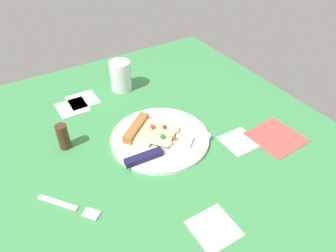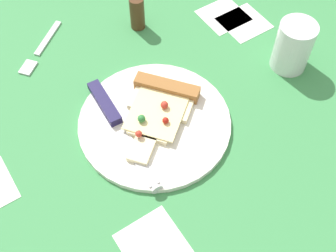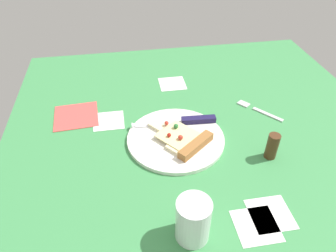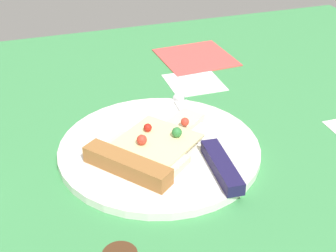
{
  "view_description": "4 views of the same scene",
  "coord_description": "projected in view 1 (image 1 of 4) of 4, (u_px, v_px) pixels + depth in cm",
  "views": [
    {
      "loc": [
        -53.8,
        23.89,
        57.01
      ],
      "look_at": [
        4.34,
        -11.34,
        2.25
      ],
      "focal_mm": 33.56,
      "sensor_mm": 36.0,
      "label": 1
    },
    {
      "loc": [
        -19.36,
        -45.86,
        64.17
      ],
      "look_at": [
        3.43,
        -11.21,
        3.22
      ],
      "focal_mm": 46.86,
      "sensor_mm": 36.0,
      "label": 2
    },
    {
      "loc": [
        66.99,
        -20.76,
        57.45
      ],
      "look_at": [
        -0.6,
        -9.41,
        2.5
      ],
      "focal_mm": 33.44,
      "sensor_mm": 36.0,
      "label": 3
    },
    {
      "loc": [
        18.41,
        43.89,
        37.43
      ],
      "look_at": [
        1.0,
        -9.69,
        2.76
      ],
      "focal_mm": 52.16,
      "sensor_mm": 36.0,
      "label": 4
    }
  ],
  "objects": [
    {
      "name": "ground_plane",
      "position": [
        140.0,
        160.0,
        0.82
      ],
      "size": [
        111.75,
        111.75,
        3.0
      ],
      "color": "#3D8C4C",
      "rests_on": "ground"
    },
    {
      "name": "plate",
      "position": [
        160.0,
        138.0,
        0.86
      ],
      "size": [
        26.9,
        26.9,
        1.09
      ],
      "primitive_type": "cylinder",
      "color": "white",
      "rests_on": "ground_plane"
    },
    {
      "name": "pizza_slice",
      "position": [
        151.0,
        132.0,
        0.86
      ],
      "size": [
        18.46,
        16.95,
        2.67
      ],
      "rotation": [
        0.0,
        0.0,
        2.24
      ],
      "color": "beige",
      "rests_on": "plate"
    },
    {
      "name": "knife",
      "position": [
        162.0,
        151.0,
        0.8
      ],
      "size": [
        3.54,
        24.08,
        2.45
      ],
      "rotation": [
        0.0,
        0.0,
        3.08
      ],
      "color": "silver",
      "rests_on": "plate"
    },
    {
      "name": "drinking_glass",
      "position": [
        121.0,
        76.0,
        1.04
      ],
      "size": [
        6.98,
        6.98,
        9.95
      ],
      "primitive_type": "cylinder",
      "color": "white",
      "rests_on": "ground_plane"
    },
    {
      "name": "pepper_shaker",
      "position": [
        63.0,
        137.0,
        0.82
      ],
      "size": [
        3.0,
        3.0,
        7.23
      ],
      "primitive_type": "cylinder",
      "color": "#4C2D19",
      "rests_on": "ground_plane"
    },
    {
      "name": "fork",
      "position": [
        71.0,
        207.0,
        0.68
      ],
      "size": [
        13.06,
        10.98,
        0.8
      ],
      "rotation": [
        0.0,
        0.0,
        2.25
      ],
      "color": "silver",
      "rests_on": "ground_plane"
    },
    {
      "name": "napkin",
      "position": [
        276.0,
        137.0,
        0.87
      ],
      "size": [
        13.8,
        13.8,
        0.4
      ],
      "primitive_type": "cube",
      "rotation": [
        0.0,
        0.0,
        0.06
      ],
      "color": "#E54C47",
      "rests_on": "ground_plane"
    }
  ]
}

